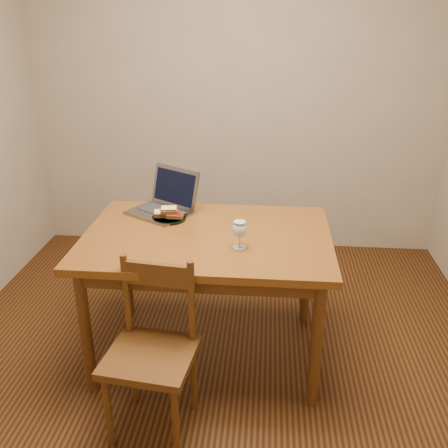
# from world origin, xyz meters

# --- Properties ---
(floor) EXTENTS (3.20, 3.20, 0.02)m
(floor) POSITION_xyz_m (0.00, 0.00, -0.01)
(floor) COLOR black
(floor) RESTS_ON ground
(back_wall) EXTENTS (3.20, 0.02, 2.60)m
(back_wall) POSITION_xyz_m (0.00, 1.61, 1.30)
(back_wall) COLOR gray
(back_wall) RESTS_ON floor
(front_wall) EXTENTS (3.20, 0.02, 2.60)m
(front_wall) POSITION_xyz_m (0.00, -1.61, 1.30)
(front_wall) COLOR gray
(front_wall) RESTS_ON floor
(table) EXTENTS (1.30, 0.90, 0.74)m
(table) POSITION_xyz_m (-0.05, 0.11, 0.65)
(table) COLOR #50280D
(table) RESTS_ON floor
(chair) EXTENTS (0.43, 0.41, 0.41)m
(chair) POSITION_xyz_m (-0.24, -0.46, 0.45)
(chair) COLOR #42240D
(chair) RESTS_ON floor
(plate) EXTENTS (0.19, 0.19, 0.02)m
(plate) POSITION_xyz_m (-0.29, 0.30, 0.75)
(plate) COLOR black
(plate) RESTS_ON table
(sandwich_cheese) EXTENTS (0.12, 0.08, 0.03)m
(sandwich_cheese) POSITION_xyz_m (-0.32, 0.30, 0.77)
(sandwich_cheese) COLOR #381E0C
(sandwich_cheese) RESTS_ON plate
(sandwich_tomato) EXTENTS (0.10, 0.06, 0.03)m
(sandwich_tomato) POSITION_xyz_m (-0.25, 0.29, 0.77)
(sandwich_tomato) COLOR #381E0C
(sandwich_tomato) RESTS_ON plate
(sandwich_top) EXTENTS (0.11, 0.08, 0.03)m
(sandwich_top) POSITION_xyz_m (-0.29, 0.30, 0.79)
(sandwich_top) COLOR #381E0C
(sandwich_top) RESTS_ON plate
(milk_glass) EXTENTS (0.07, 0.07, 0.14)m
(milk_glass) POSITION_xyz_m (0.13, -0.04, 0.81)
(milk_glass) COLOR white
(milk_glass) RESTS_ON table
(laptop) EXTENTS (0.44, 0.44, 0.24)m
(laptop) POSITION_xyz_m (-0.33, 0.42, 0.80)
(laptop) COLOR slate
(laptop) RESTS_ON table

